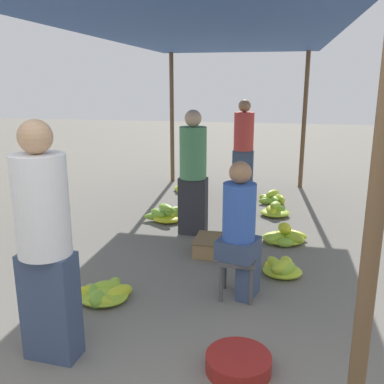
{
  "coord_description": "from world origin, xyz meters",
  "views": [
    {
      "loc": [
        0.86,
        -1.55,
        1.97
      ],
      "look_at": [
        0.0,
        2.58,
        0.88
      ],
      "focal_mm": 40.0,
      "sensor_mm": 36.0,
      "label": 1
    }
  ],
  "objects_px": {
    "banana_pile_left_0": "(166,215)",
    "shopper_walking_far": "(243,145)",
    "vendor_foreground": "(45,241)",
    "crate_near": "(216,246)",
    "basin_black": "(238,363)",
    "banana_pile_right_2": "(275,211)",
    "banana_pile_right_3": "(281,268)",
    "vendor_seated": "(241,229)",
    "banana_pile_left_2": "(187,187)",
    "shopper_walking_mid": "(193,171)",
    "stool": "(238,265)",
    "banana_pile_right_0": "(285,237)",
    "banana_pile_right_1": "(272,199)",
    "banana_pile_left_1": "(103,294)"
  },
  "relations": [
    {
      "from": "banana_pile_left_0",
      "to": "shopper_walking_far",
      "type": "xyz_separation_m",
      "value": [
        0.92,
        1.93,
        0.77
      ]
    },
    {
      "from": "vendor_foreground",
      "to": "crate_near",
      "type": "relative_size",
      "value": 3.58
    },
    {
      "from": "basin_black",
      "to": "crate_near",
      "type": "bearing_deg",
      "value": 102.97
    },
    {
      "from": "banana_pile_right_2",
      "to": "crate_near",
      "type": "height_order",
      "value": "banana_pile_right_2"
    },
    {
      "from": "banana_pile_right_3",
      "to": "banana_pile_left_0",
      "type": "bearing_deg",
      "value": 137.69
    },
    {
      "from": "vendor_seated",
      "to": "crate_near",
      "type": "bearing_deg",
      "value": 110.59
    },
    {
      "from": "banana_pile_left_2",
      "to": "shopper_walking_far",
      "type": "xyz_separation_m",
      "value": [
        1.01,
        0.13,
        0.79
      ]
    },
    {
      "from": "banana_pile_left_2",
      "to": "basin_black",
      "type": "bearing_deg",
      "value": -73.57
    },
    {
      "from": "shopper_walking_mid",
      "to": "stool",
      "type": "bearing_deg",
      "value": -64.93
    },
    {
      "from": "shopper_walking_far",
      "to": "banana_pile_right_0",
      "type": "bearing_deg",
      "value": -72.74
    },
    {
      "from": "banana_pile_right_2",
      "to": "banana_pile_left_0",
      "type": "bearing_deg",
      "value": -159.33
    },
    {
      "from": "vendor_seated",
      "to": "shopper_walking_far",
      "type": "distance_m",
      "value": 4.0
    },
    {
      "from": "banana_pile_left_0",
      "to": "crate_near",
      "type": "distance_m",
      "value": 1.37
    },
    {
      "from": "vendor_seated",
      "to": "banana_pile_right_1",
      "type": "relative_size",
      "value": 2.69
    },
    {
      "from": "banana_pile_left_2",
      "to": "banana_pile_right_0",
      "type": "height_order",
      "value": "banana_pile_right_0"
    },
    {
      "from": "stool",
      "to": "banana_pile_left_1",
      "type": "distance_m",
      "value": 1.29
    },
    {
      "from": "basin_black",
      "to": "shopper_walking_mid",
      "type": "relative_size",
      "value": 0.28
    },
    {
      "from": "banana_pile_left_2",
      "to": "vendor_foreground",
      "type": "bearing_deg",
      "value": -88.84
    },
    {
      "from": "vendor_foreground",
      "to": "banana_pile_right_0",
      "type": "distance_m",
      "value": 3.28
    },
    {
      "from": "stool",
      "to": "banana_pile_left_2",
      "type": "bearing_deg",
      "value": 109.07
    },
    {
      "from": "banana_pile_right_3",
      "to": "shopper_walking_mid",
      "type": "relative_size",
      "value": 0.28
    },
    {
      "from": "banana_pile_left_0",
      "to": "shopper_walking_far",
      "type": "relative_size",
      "value": 0.35
    },
    {
      "from": "banana_pile_left_1",
      "to": "banana_pile_right_1",
      "type": "distance_m",
      "value": 3.96
    },
    {
      "from": "vendor_foreground",
      "to": "crate_near",
      "type": "bearing_deg",
      "value": 68.15
    },
    {
      "from": "banana_pile_left_2",
      "to": "banana_pile_right_2",
      "type": "xyz_separation_m",
      "value": [
        1.63,
        -1.22,
        -0.0
      ]
    },
    {
      "from": "stool",
      "to": "vendor_seated",
      "type": "height_order",
      "value": "vendor_seated"
    },
    {
      "from": "banana_pile_right_2",
      "to": "basin_black",
      "type": "bearing_deg",
      "value": -92.77
    },
    {
      "from": "banana_pile_right_2",
      "to": "crate_near",
      "type": "xyz_separation_m",
      "value": [
        -0.66,
        -1.63,
        0.02
      ]
    },
    {
      "from": "banana_pile_left_2",
      "to": "banana_pile_right_0",
      "type": "distance_m",
      "value": 2.93
    },
    {
      "from": "banana_pile_right_0",
      "to": "banana_pile_left_1",
      "type": "bearing_deg",
      "value": -132.16
    },
    {
      "from": "crate_near",
      "to": "banana_pile_right_3",
      "type": "bearing_deg",
      "value": -30.85
    },
    {
      "from": "basin_black",
      "to": "banana_pile_right_2",
      "type": "distance_m",
      "value": 3.71
    },
    {
      "from": "banana_pile_right_0",
      "to": "shopper_walking_far",
      "type": "bearing_deg",
      "value": 107.26
    },
    {
      "from": "vendor_seated",
      "to": "shopper_walking_far",
      "type": "height_order",
      "value": "shopper_walking_far"
    },
    {
      "from": "basin_black",
      "to": "banana_pile_right_0",
      "type": "bearing_deg",
      "value": 82.91
    },
    {
      "from": "crate_near",
      "to": "shopper_walking_far",
      "type": "xyz_separation_m",
      "value": [
        0.04,
        2.98,
        0.77
      ]
    },
    {
      "from": "crate_near",
      "to": "banana_pile_right_0",
      "type": "bearing_deg",
      "value": 32.92
    },
    {
      "from": "stool",
      "to": "banana_pile_right_3",
      "type": "relative_size",
      "value": 0.88
    },
    {
      "from": "banana_pile_left_1",
      "to": "banana_pile_right_0",
      "type": "distance_m",
      "value": 2.48
    },
    {
      "from": "vendor_seated",
      "to": "banana_pile_right_3",
      "type": "height_order",
      "value": "vendor_seated"
    },
    {
      "from": "stool",
      "to": "shopper_walking_far",
      "type": "distance_m",
      "value": 4.03
    },
    {
      "from": "vendor_seated",
      "to": "stool",
      "type": "bearing_deg",
      "value": -164.52
    },
    {
      "from": "banana_pile_left_1",
      "to": "stool",
      "type": "bearing_deg",
      "value": 14.53
    },
    {
      "from": "crate_near",
      "to": "stool",
      "type": "bearing_deg",
      "value": -70.42
    },
    {
      "from": "banana_pile_left_2",
      "to": "crate_near",
      "type": "xyz_separation_m",
      "value": [
        0.98,
        -2.85,
        0.01
      ]
    },
    {
      "from": "shopper_walking_mid",
      "to": "shopper_walking_far",
      "type": "height_order",
      "value": "shopper_walking_far"
    },
    {
      "from": "banana_pile_left_1",
      "to": "banana_pile_right_0",
      "type": "relative_size",
      "value": 1.02
    },
    {
      "from": "shopper_walking_far",
      "to": "stool",
      "type": "bearing_deg",
      "value": -85.42
    },
    {
      "from": "vendor_foreground",
      "to": "stool",
      "type": "xyz_separation_m",
      "value": [
        1.23,
        1.18,
        -0.58
      ]
    },
    {
      "from": "banana_pile_right_3",
      "to": "crate_near",
      "type": "distance_m",
      "value": 0.89
    }
  ]
}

